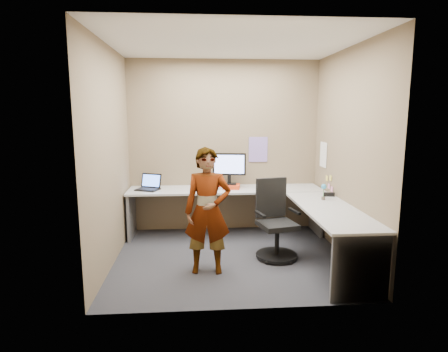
{
  "coord_description": "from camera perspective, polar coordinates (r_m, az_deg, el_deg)",
  "views": [
    {
      "loc": [
        -0.44,
        -4.64,
        1.88
      ],
      "look_at": [
        -0.08,
        0.25,
        1.05
      ],
      "focal_mm": 30.0,
      "sensor_mm": 36.0,
      "label": 1
    }
  ],
  "objects": [
    {
      "name": "office_chair",
      "position": [
        4.98,
        7.81,
        -7.59
      ],
      "size": [
        0.57,
        0.55,
        1.01
      ],
      "rotation": [
        0.0,
        0.0,
        0.23
      ],
      "color": "black",
      "rests_on": "ground"
    },
    {
      "name": "sticky_note_b",
      "position": [
        5.68,
        15.7,
        -1.51
      ],
      "size": [
        0.01,
        0.07,
        0.07
      ],
      "primitive_type": "cube",
      "color": "pink",
      "rests_on": "wall_right"
    },
    {
      "name": "wall_left",
      "position": [
        4.79,
        -17.04,
        2.84
      ],
      "size": [
        0.0,
        2.7,
        2.7
      ],
      "primitive_type": "plane",
      "rotation": [
        1.57,
        0.0,
        1.57
      ],
      "color": "brown",
      "rests_on": "ground"
    },
    {
      "name": "calendar_white",
      "position": [
        5.9,
        14.9,
        3.15
      ],
      "size": [
        0.01,
        0.28,
        0.38
      ],
      "primitive_type": "cube",
      "color": "white",
      "rests_on": "wall_right"
    },
    {
      "name": "flower",
      "position": [
        5.16,
        14.95,
        -1.97
      ],
      "size": [
        0.07,
        0.07,
        0.22
      ],
      "color": "brown",
      "rests_on": "desk"
    },
    {
      "name": "laptop",
      "position": [
        5.78,
        -11.33,
        -1.45
      ],
      "size": [
        0.41,
        0.38,
        0.23
      ],
      "rotation": [
        0.0,
        0.0,
        -0.41
      ],
      "color": "black",
      "rests_on": "desk"
    },
    {
      "name": "paper_ream",
      "position": [
        5.76,
        0.83,
        -1.6
      ],
      "size": [
        0.35,
        0.28,
        0.06
      ],
      "primitive_type": "cube",
      "rotation": [
        0.0,
        0.0,
        -0.15
      ],
      "color": "red",
      "rests_on": "desk"
    },
    {
      "name": "ceiling",
      "position": [
        4.73,
        1.22,
        19.59
      ],
      "size": [
        3.0,
        3.0,
        0.0
      ],
      "primitive_type": "plane",
      "rotation": [
        3.14,
        0.0,
        0.0
      ],
      "color": "white",
      "rests_on": "wall_back"
    },
    {
      "name": "sticky_note_c",
      "position": [
        5.57,
        16.1,
        -1.94
      ],
      "size": [
        0.01,
        0.07,
        0.07
      ],
      "primitive_type": "cube",
      "color": "pink",
      "rests_on": "wall_right"
    },
    {
      "name": "ground",
      "position": [
        5.02,
        1.11,
        -12.37
      ],
      "size": [
        3.0,
        3.0,
        0.0
      ],
      "primitive_type": "plane",
      "color": "#252429",
      "rests_on": "ground"
    },
    {
      "name": "calendar_purple",
      "position": [
        6.04,
        5.23,
        4.05
      ],
      "size": [
        0.3,
        0.01,
        0.4
      ],
      "primitive_type": "cube",
      "color": "#846BB7",
      "rests_on": "wall_back"
    },
    {
      "name": "trackball_mouse",
      "position": [
        5.67,
        -0.87,
        -1.84
      ],
      "size": [
        0.12,
        0.08,
        0.07
      ],
      "color": "#B7B7BC",
      "rests_on": "desk"
    },
    {
      "name": "sticky_note_d",
      "position": [
        5.76,
        15.41,
        -0.34
      ],
      "size": [
        0.01,
        0.07,
        0.07
      ],
      "primitive_type": "cube",
      "color": "#F2E059",
      "rests_on": "wall_right"
    },
    {
      "name": "sticky_note_a",
      "position": [
        5.61,
        15.93,
        -0.3
      ],
      "size": [
        0.01,
        0.07,
        0.07
      ],
      "primitive_type": "cube",
      "color": "#F2E059",
      "rests_on": "wall_right"
    },
    {
      "name": "stapler",
      "position": [
        5.42,
        15.72,
        -2.72
      ],
      "size": [
        0.15,
        0.06,
        0.05
      ],
      "primitive_type": "cube",
      "rotation": [
        0.0,
        0.0,
        -0.14
      ],
      "color": "black",
      "rests_on": "desk"
    },
    {
      "name": "origami",
      "position": [
        5.5,
        -3.02,
        -2.14
      ],
      "size": [
        0.1,
        0.1,
        0.06
      ],
      "primitive_type": "cone",
      "color": "white",
      "rests_on": "desk"
    },
    {
      "name": "wall_back",
      "position": [
        5.98,
        -0.01,
        4.52
      ],
      "size": [
        3.0,
        0.0,
        3.0
      ],
      "primitive_type": "plane",
      "rotation": [
        1.57,
        0.0,
        0.0
      ],
      "color": "brown",
      "rests_on": "ground"
    },
    {
      "name": "desk",
      "position": [
        5.26,
        5.49,
        -4.65
      ],
      "size": [
        2.98,
        2.58,
        0.73
      ],
      "color": "#B3B3B3",
      "rests_on": "ground"
    },
    {
      "name": "wall_right",
      "position": [
        5.05,
        18.37,
        3.1
      ],
      "size": [
        0.0,
        2.7,
        2.7
      ],
      "primitive_type": "plane",
      "rotation": [
        1.57,
        0.0,
        -1.57
      ],
      "color": "brown",
      "rests_on": "ground"
    },
    {
      "name": "person",
      "position": [
        4.4,
        -2.51,
        -5.35
      ],
      "size": [
        0.57,
        0.39,
        1.49
      ],
      "primitive_type": "imported",
      "rotation": [
        0.0,
        0.0,
        -0.06
      ],
      "color": "#999399",
      "rests_on": "ground"
    },
    {
      "name": "monitor",
      "position": [
        5.72,
        0.82,
        1.54
      ],
      "size": [
        0.51,
        0.18,
        0.48
      ],
      "rotation": [
        0.0,
        0.0,
        -0.15
      ],
      "color": "black",
      "rests_on": "paper_ream"
    }
  ]
}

